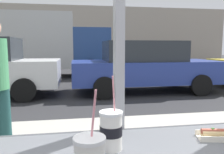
# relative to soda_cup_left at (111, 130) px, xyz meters

# --- Properties ---
(ground_plane) EXTENTS (60.00, 60.00, 0.00)m
(ground_plane) POSITION_rel_soda_cup_left_xyz_m (0.09, 8.20, -1.09)
(ground_plane) COLOR #2D2D30
(building_facade_far) EXTENTS (28.00, 1.20, 5.01)m
(building_facade_far) POSITION_rel_soda_cup_left_xyz_m (0.09, 20.04, 1.42)
(building_facade_far) COLOR #A89E8E
(building_facade_far) RESTS_ON ground
(soda_cup_left) EXTENTS (0.10, 0.10, 0.33)m
(soda_cup_left) POSITION_rel_soda_cup_left_xyz_m (0.00, 0.00, 0.00)
(soda_cup_left) COLOR white
(soda_cup_left) RESTS_ON window_counter
(parked_car_blue) EXTENTS (4.66, 2.03, 1.63)m
(parked_car_blue) POSITION_rel_soda_cup_left_xyz_m (2.09, 6.18, -0.25)
(parked_car_blue) COLOR #283D93
(parked_car_blue) RESTS_ON ground
(box_truck) EXTENTS (6.41, 2.44, 3.03)m
(box_truck) POSITION_rel_soda_cup_left_xyz_m (-1.79, 10.72, 0.55)
(box_truck) COLOR beige
(box_truck) RESTS_ON ground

